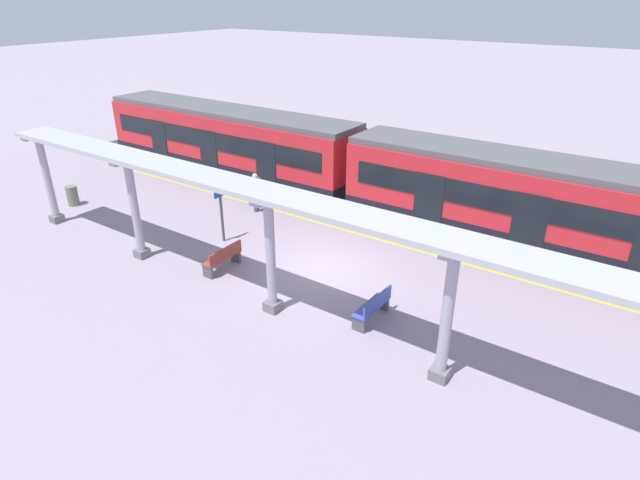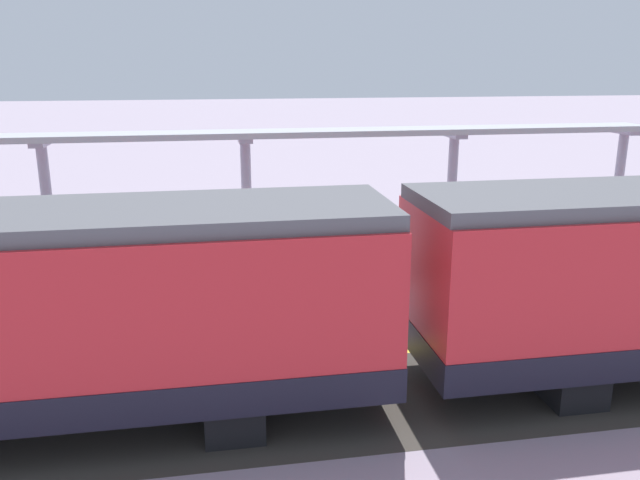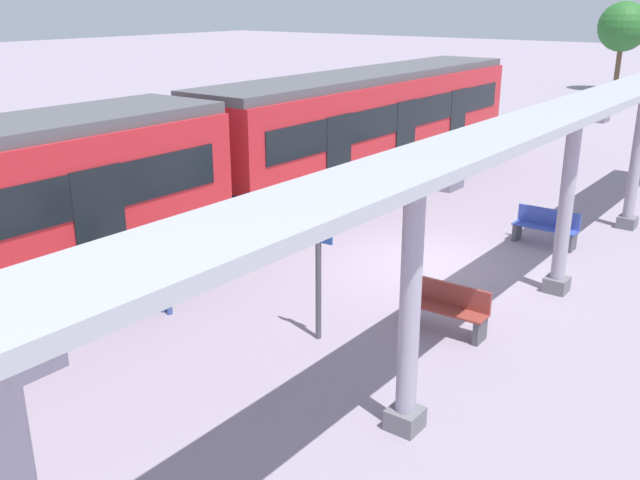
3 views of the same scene
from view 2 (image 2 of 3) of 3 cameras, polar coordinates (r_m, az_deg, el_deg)
name	(u,v)px [view 2 (image 2 of 3)]	position (r m, az deg, el deg)	size (l,w,h in m)	color
ground_plane	(264,300)	(15.61, -4.98, -5.33)	(176.00, 176.00, 0.00)	gray
tactile_edge_strip	(279,358)	(12.69, -3.65, -10.38)	(0.45, 28.46, 0.01)	yellow
trackbed	(291,406)	(11.09, -2.55, -14.45)	(3.20, 40.46, 0.01)	#38332D
canopy_pillar_nearest	(618,188)	(21.76, 24.87, 4.22)	(1.10, 0.44, 3.58)	slate
canopy_pillar_second	(451,194)	(19.23, 11.56, 4.03)	(1.10, 0.44, 3.58)	slate
canopy_pillar_third	(247,201)	(17.94, -6.50, 3.43)	(1.10, 0.44, 3.58)	slate
canopy_pillar_fourth	(48,208)	(18.39, -22.95, 2.59)	(1.10, 0.44, 3.58)	slate
canopy_beam	(252,134)	(17.66, -6.01, 9.33)	(1.20, 23.05, 0.16)	#A8AAB2
bench_near_end	(147,267)	(17.15, -15.06, -2.33)	(1.50, 0.45, 0.86)	#364BAB
bench_mid_platform	(356,253)	(17.77, 3.24, -1.18)	(1.51, 0.47, 0.86)	brown
platform_info_sign	(433,235)	(16.48, 10.01, 0.46)	(0.56, 0.10, 2.20)	#4C4C51
passenger_waiting_near_edge	(519,280)	(14.37, 17.23, -3.40)	(0.49, 0.23, 1.69)	#374E8D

